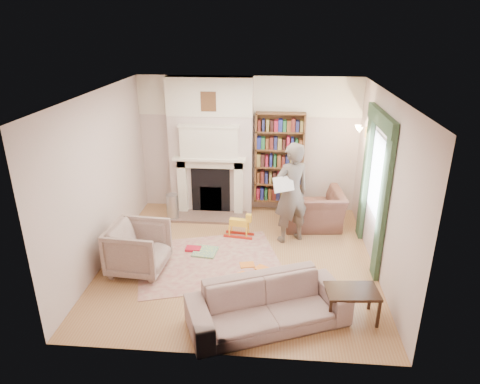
# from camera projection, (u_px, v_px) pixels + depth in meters

# --- Properties ---
(floor) EXTENTS (4.50, 4.50, 0.00)m
(floor) POSITION_uv_depth(u_px,v_px,m) (239.00, 260.00, 7.31)
(floor) COLOR #9A633D
(floor) RESTS_ON ground
(ceiling) EXTENTS (4.50, 4.50, 0.00)m
(ceiling) POSITION_uv_depth(u_px,v_px,m) (239.00, 94.00, 6.26)
(ceiling) COLOR white
(ceiling) RESTS_ON wall_back
(wall_back) EXTENTS (4.50, 0.00, 4.50)m
(wall_back) POSITION_uv_depth(u_px,v_px,m) (248.00, 145.00, 8.86)
(wall_back) COLOR beige
(wall_back) RESTS_ON floor
(wall_front) EXTENTS (4.50, 0.00, 4.50)m
(wall_front) POSITION_uv_depth(u_px,v_px,m) (221.00, 255.00, 4.70)
(wall_front) COLOR beige
(wall_front) RESTS_ON floor
(wall_left) EXTENTS (0.00, 4.50, 4.50)m
(wall_left) POSITION_uv_depth(u_px,v_px,m) (101.00, 179.00, 6.96)
(wall_left) COLOR beige
(wall_left) RESTS_ON floor
(wall_right) EXTENTS (0.00, 4.50, 4.50)m
(wall_right) POSITION_uv_depth(u_px,v_px,m) (383.00, 188.00, 6.61)
(wall_right) COLOR beige
(wall_right) RESTS_ON floor
(fireplace) EXTENTS (1.70, 0.58, 2.80)m
(fireplace) POSITION_uv_depth(u_px,v_px,m) (211.00, 147.00, 8.74)
(fireplace) COLOR beige
(fireplace) RESTS_ON floor
(bookcase) EXTENTS (1.00, 0.24, 1.85)m
(bookcase) POSITION_uv_depth(u_px,v_px,m) (279.00, 158.00, 8.78)
(bookcase) COLOR brown
(bookcase) RESTS_ON floor
(window) EXTENTS (0.02, 0.90, 1.30)m
(window) POSITION_uv_depth(u_px,v_px,m) (377.00, 176.00, 6.96)
(window) COLOR silver
(window) RESTS_ON wall_right
(curtain_left) EXTENTS (0.07, 0.32, 2.40)m
(curtain_left) POSITION_uv_depth(u_px,v_px,m) (383.00, 207.00, 6.41)
(curtain_left) COLOR #31492F
(curtain_left) RESTS_ON floor
(curtain_right) EXTENTS (0.07, 0.32, 2.40)m
(curtain_right) POSITION_uv_depth(u_px,v_px,m) (365.00, 176.00, 7.70)
(curtain_right) COLOR #31492F
(curtain_right) RESTS_ON floor
(pelmet) EXTENTS (0.09, 1.70, 0.24)m
(pelmet) POSITION_uv_depth(u_px,v_px,m) (382.00, 119.00, 6.61)
(pelmet) COLOR #31492F
(pelmet) RESTS_ON wall_right
(wall_sconce) EXTENTS (0.20, 0.24, 0.24)m
(wall_sconce) POSITION_uv_depth(u_px,v_px,m) (356.00, 132.00, 7.82)
(wall_sconce) COLOR gold
(wall_sconce) RESTS_ON wall_right
(rug) EXTENTS (2.75, 2.38, 0.01)m
(rug) POSITION_uv_depth(u_px,v_px,m) (209.00, 262.00, 7.24)
(rug) COLOR #BCB08E
(rug) RESTS_ON floor
(armchair_reading) EXTENTS (1.24, 1.11, 0.74)m
(armchair_reading) POSITION_uv_depth(u_px,v_px,m) (312.00, 209.00, 8.35)
(armchair_reading) COLOR #4D2A29
(armchair_reading) RESTS_ON floor
(armchair_left) EXTENTS (0.95, 0.92, 0.80)m
(armchair_left) POSITION_uv_depth(u_px,v_px,m) (138.00, 248.00, 6.87)
(armchair_left) COLOR #B6A996
(armchair_left) RESTS_ON floor
(sofa) EXTENTS (2.26, 1.56, 0.62)m
(sofa) POSITION_uv_depth(u_px,v_px,m) (268.00, 304.00, 5.66)
(sofa) COLOR #A49687
(sofa) RESTS_ON floor
(man_reading) EXTENTS (0.81, 0.72, 1.87)m
(man_reading) POSITION_uv_depth(u_px,v_px,m) (291.00, 193.00, 7.62)
(man_reading) COLOR #574D45
(man_reading) RESTS_ON floor
(newspaper) EXTENTS (0.39, 0.28, 0.26)m
(newspaper) POSITION_uv_depth(u_px,v_px,m) (284.00, 184.00, 7.36)
(newspaper) COLOR silver
(newspaper) RESTS_ON man_reading
(coffee_table) EXTENTS (0.74, 0.51, 0.45)m
(coffee_table) POSITION_uv_depth(u_px,v_px,m) (351.00, 304.00, 5.80)
(coffee_table) COLOR black
(coffee_table) RESTS_ON floor
(paraffin_heater) EXTENTS (0.32, 0.32, 0.55)m
(paraffin_heater) POSITION_uv_depth(u_px,v_px,m) (173.00, 207.00, 8.68)
(paraffin_heater) COLOR #A0A3A7
(paraffin_heater) RESTS_ON floor
(rocking_horse) EXTENTS (0.58, 0.30, 0.48)m
(rocking_horse) POSITION_uv_depth(u_px,v_px,m) (239.00, 225.00, 8.00)
(rocking_horse) COLOR yellow
(rocking_horse) RESTS_ON rug
(board_game) EXTENTS (0.44, 0.44, 0.03)m
(board_game) POSITION_uv_depth(u_px,v_px,m) (205.00, 252.00, 7.51)
(board_game) COLOR #D1DD4E
(board_game) RESTS_ON rug
(game_box_lid) EXTENTS (0.27, 0.19, 0.04)m
(game_box_lid) POSITION_uv_depth(u_px,v_px,m) (193.00, 249.00, 7.58)
(game_box_lid) COLOR red
(game_box_lid) RESTS_ON rug
(comic_annuals) EXTENTS (0.64, 0.60, 0.02)m
(comic_annuals) POSITION_uv_depth(u_px,v_px,m) (250.00, 270.00, 6.98)
(comic_annuals) COLOR red
(comic_annuals) RESTS_ON rug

